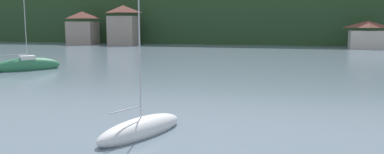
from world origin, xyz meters
name	(u,v)px	position (x,y,z in m)	size (l,w,h in m)	color
wooded_hillside	(231,21)	(-12.73, 146.06, 5.66)	(352.00, 64.83, 28.24)	#264223
shore_building_west	(83,28)	(-43.16, 103.54, 3.85)	(6.92, 5.13, 7.93)	gray
shore_building_westcentral	(124,26)	(-32.37, 103.62, 4.52)	(6.77, 5.30, 9.32)	gray
shore_building_central	(367,35)	(21.58, 103.10, 2.75)	(7.12, 4.22, 5.64)	beige
sailboat_far_2	(28,66)	(-22.62, 54.56, 0.48)	(6.01, 6.70, 8.54)	#2D754C
sailboat_mid_6	(141,129)	(-0.91, 33.65, 0.27)	(3.37, 5.65, 7.85)	white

